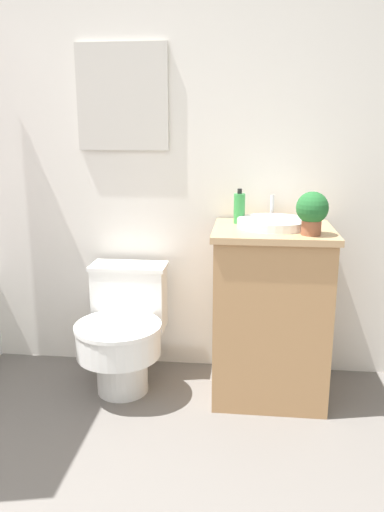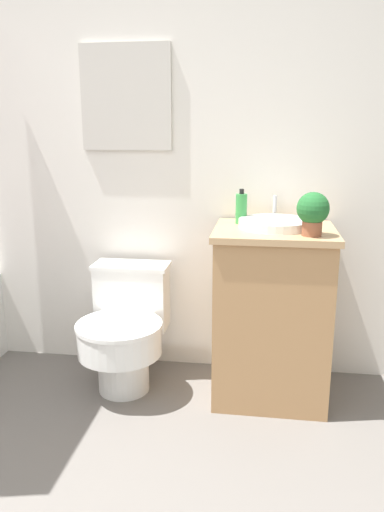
{
  "view_description": "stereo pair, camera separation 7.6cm",
  "coord_description": "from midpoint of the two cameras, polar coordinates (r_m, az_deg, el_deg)",
  "views": [
    {
      "loc": [
        0.83,
        -0.51,
        1.31
      ],
      "look_at": [
        0.59,
        1.67,
        0.75
      ],
      "focal_mm": 35.0,
      "sensor_mm": 36.0,
      "label": 1
    },
    {
      "loc": [
        0.91,
        -0.5,
        1.31
      ],
      "look_at": [
        0.59,
        1.67,
        0.75
      ],
      "focal_mm": 35.0,
      "sensor_mm": 36.0,
      "label": 2
    }
  ],
  "objects": [
    {
      "name": "potted_plant",
      "position": [
        2.25,
        14.59,
        4.96
      ],
      "size": [
        0.14,
        0.14,
        0.19
      ],
      "color": "brown",
      "rests_on": "vanity"
    },
    {
      "name": "wall_back",
      "position": [
        2.79,
        -10.08,
        12.82
      ],
      "size": [
        3.51,
        0.07,
        2.5
      ],
      "color": "white",
      "rests_on": "ground_plane"
    },
    {
      "name": "sink",
      "position": [
        2.42,
        10.35,
        3.68
      ],
      "size": [
        0.35,
        0.38,
        0.13
      ],
      "color": "white",
      "rests_on": "vanity"
    },
    {
      "name": "toilet",
      "position": [
        2.62,
        -6.81,
        -8.25
      ],
      "size": [
        0.43,
        0.57,
        0.62
      ],
      "color": "white",
      "rests_on": "ground_plane"
    },
    {
      "name": "soap_bottle",
      "position": [
        2.5,
        6.52,
        5.43
      ],
      "size": [
        0.06,
        0.06,
        0.17
      ],
      "color": "green",
      "rests_on": "vanity"
    },
    {
      "name": "vanity",
      "position": [
        2.52,
        9.92,
        -6.47
      ],
      "size": [
        0.57,
        0.51,
        0.86
      ],
      "color": "#AD7F51",
      "rests_on": "ground_plane"
    }
  ]
}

